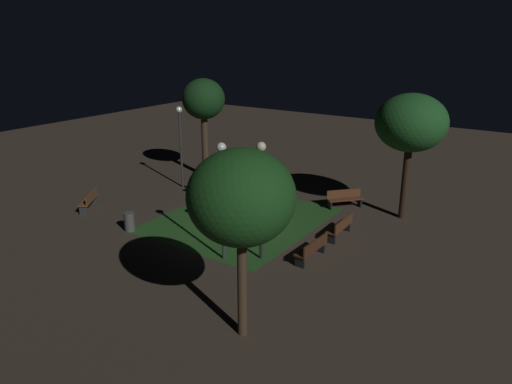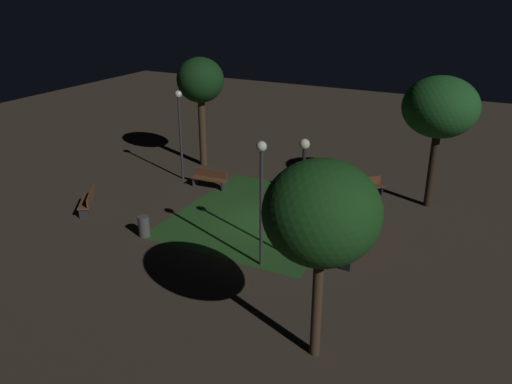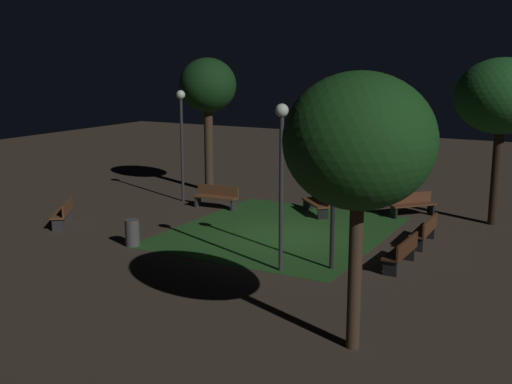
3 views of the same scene
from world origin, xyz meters
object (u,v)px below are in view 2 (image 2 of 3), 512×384
Objects in this scene: bench_near_trees at (210,178)px; lamp_post_plaza_east at (303,181)px; bench_by_lamp at (88,201)px; lamp_post_plaza_west at (180,120)px; lamp_post_near_wall at (261,184)px; tree_lawn_side at (200,82)px; tree_right_canopy at (440,108)px; bench_path_side at (355,249)px; trash_bin at (144,226)px; bench_front_right at (290,185)px; tree_back_left at (322,214)px; bench_lawn_edge at (374,221)px; bench_corner at (365,186)px.

lamp_post_plaza_east reaches higher than bench_near_trees.
lamp_post_plaza_west is (5.24, -1.41, 2.61)m from bench_by_lamp.
lamp_post_near_wall is 1.00× the size of lamp_post_plaza_east.
tree_lawn_side reaches higher than lamp_post_plaza_west.
bench_path_side is at bearing 167.06° from tree_right_canopy.
lamp_post_near_wall reaches higher than trash_bin.
bench_path_side is 0.40× the size of lamp_post_plaza_west.
tree_right_canopy reaches higher than bench_by_lamp.
trash_bin is (-6.08, -2.34, -2.67)m from lamp_post_plaza_west.
tree_back_left is (-10.12, -5.13, 3.71)m from bench_front_right.
tree_lawn_side is at bearing 72.99° from bench_front_right.
tree_lawn_side reaches higher than lamp_post_plaza_east.
bench_by_lamp reaches higher than trash_bin.
bench_lawn_edge reaches higher than trash_bin.
tree_back_left is (-5.40, -0.53, 3.71)m from bench_path_side.
tree_lawn_side is at bearing 17.01° from trash_bin.
lamp_post_plaza_east is (0.82, -1.18, 0.01)m from lamp_post_near_wall.
lamp_post_plaza_west reaches higher than bench_front_right.
lamp_post_plaza_east reaches higher than lamp_post_near_wall.
lamp_post_plaza_east reaches higher than trash_bin.
tree_lawn_side is 1.27× the size of lamp_post_near_wall.
tree_back_left is (-4.35, -12.33, 3.71)m from bench_by_lamp.
bench_lawn_edge and bench_by_lamp have the same top height.
tree_lawn_side reaches higher than lamp_post_near_wall.
bench_lawn_edge is 3.83m from bench_corner.
bench_near_trees is at bearing 108.48° from bench_corner.
tree_right_canopy is at bearing -28.04° from lamp_post_near_wall.
bench_near_trees is 7.51m from bench_corner.
tree_right_canopy is 1.05× the size of tree_back_left.
tree_back_left is at bearing -136.98° from tree_lawn_side.
bench_corner is at bearing -65.64° from bench_front_right.
lamp_post_plaza_east reaches higher than bench_by_lamp.
lamp_post_plaza_east is (-4.78, -6.80, 2.65)m from bench_near_trees.
tree_right_canopy is at bearing -49.01° from trash_bin.
tree_back_left reaches higher than bench_corner.
bench_lawn_edge is 5.07m from bench_front_right.
bench_path_side is 2.61m from bench_lawn_edge.
bench_near_trees is 0.39× the size of lamp_post_plaza_east.
bench_front_right is 0.29× the size of tree_back_left.
lamp_post_plaza_east reaches higher than bench_path_side.
bench_path_side is 7.66m from tree_right_canopy.
tree_right_canopy is 9.37m from lamp_post_near_wall.
bench_corner is (3.57, 1.40, 0.00)m from bench_lawn_edge.
tree_lawn_side is 2.80m from lamp_post_plaza_west.
bench_near_trees is 5.85m from bench_by_lamp.
tree_lawn_side reaches higher than tree_back_left.
bench_path_side is at bearing -84.90° from bench_by_lamp.
bench_path_side is at bearing -121.68° from tree_lawn_side.
lamp_post_near_wall is at bearing -94.86° from bench_by_lamp.
tree_back_left reaches higher than lamp_post_plaza_east.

